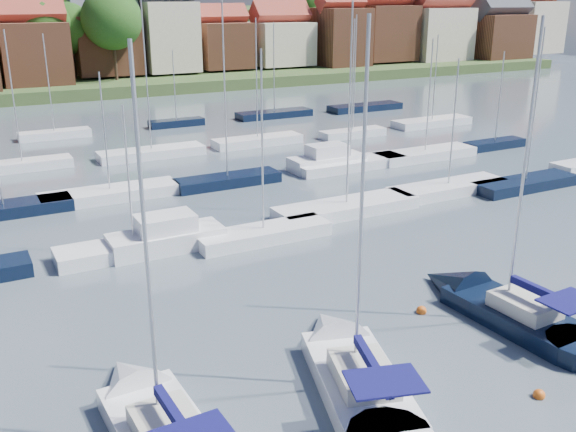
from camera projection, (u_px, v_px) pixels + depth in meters
ground at (155, 167)px, 58.59m from camera, size 260.00×260.00×0.00m
sailboat_left at (153, 421)px, 22.99m from camera, size 3.26×11.00×14.86m
sailboat_centre at (349, 367)px, 26.38m from camera, size 6.19×11.80×15.52m
sailboat_navy at (494, 306)px, 31.50m from camera, size 3.45×11.12×15.25m
buoy_c at (380, 421)px, 23.56m from camera, size 0.45×0.45×0.45m
buoy_d at (539, 397)px, 24.97m from camera, size 0.47×0.47×0.47m
buoy_e at (421, 313)px, 31.63m from camera, size 0.51×0.51×0.51m
marina_field at (193, 172)px, 55.24m from camera, size 79.62×41.41×15.93m
far_shore_town at (35, 47)px, 135.53m from camera, size 212.46×90.00×22.27m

